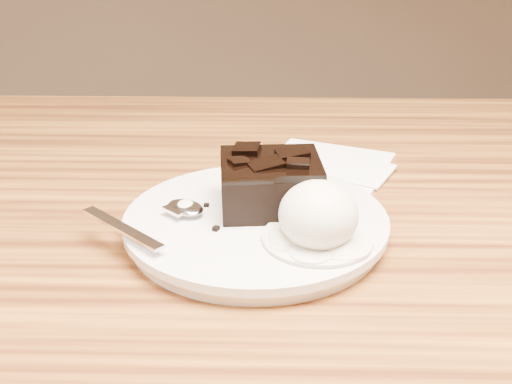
{
  "coord_description": "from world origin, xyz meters",
  "views": [
    {
      "loc": [
        -0.04,
        -0.58,
        1.04
      ],
      "look_at": [
        -0.05,
        -0.04,
        0.79
      ],
      "focal_mm": 44.84,
      "sensor_mm": 36.0,
      "label": 1
    }
  ],
  "objects_px": {
    "plate": "(256,225)",
    "brownie": "(270,187)",
    "napkin": "(326,164)",
    "spoon": "(186,209)",
    "ice_cream_scoop": "(318,215)"
  },
  "relations": [
    {
      "from": "brownie",
      "to": "ice_cream_scoop",
      "type": "relative_size",
      "value": 1.27
    },
    {
      "from": "ice_cream_scoop",
      "to": "napkin",
      "type": "distance_m",
      "value": 0.22
    },
    {
      "from": "plate",
      "to": "napkin",
      "type": "bearing_deg",
      "value": 65.26
    },
    {
      "from": "plate",
      "to": "spoon",
      "type": "xyz_separation_m",
      "value": [
        -0.07,
        0.0,
        0.01
      ]
    },
    {
      "from": "plate",
      "to": "spoon",
      "type": "bearing_deg",
      "value": 177.13
    },
    {
      "from": "plate",
      "to": "brownie",
      "type": "bearing_deg",
      "value": 54.63
    },
    {
      "from": "spoon",
      "to": "ice_cream_scoop",
      "type": "bearing_deg",
      "value": -69.63
    },
    {
      "from": "napkin",
      "to": "spoon",
      "type": "bearing_deg",
      "value": -130.84
    },
    {
      "from": "spoon",
      "to": "plate",
      "type": "bearing_deg",
      "value": -50.56
    },
    {
      "from": "brownie",
      "to": "napkin",
      "type": "distance_m",
      "value": 0.17
    },
    {
      "from": "brownie",
      "to": "napkin",
      "type": "bearing_deg",
      "value": 66.75
    },
    {
      "from": "plate",
      "to": "napkin",
      "type": "distance_m",
      "value": 0.19
    },
    {
      "from": "spoon",
      "to": "napkin",
      "type": "height_order",
      "value": "spoon"
    },
    {
      "from": "plate",
      "to": "ice_cream_scoop",
      "type": "height_order",
      "value": "ice_cream_scoop"
    },
    {
      "from": "brownie",
      "to": "ice_cream_scoop",
      "type": "height_order",
      "value": "ice_cream_scoop"
    }
  ]
}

